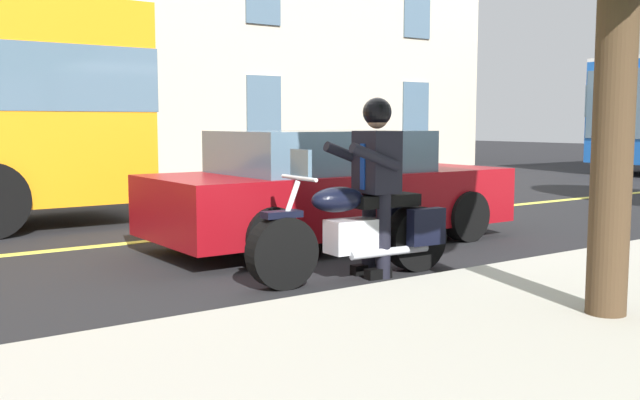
# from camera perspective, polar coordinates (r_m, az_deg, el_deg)

# --- Properties ---
(ground_plane) EXTENTS (80.00, 80.00, 0.00)m
(ground_plane) POSITION_cam_1_polar(r_m,az_deg,el_deg) (8.44, 1.62, -4.12)
(ground_plane) COLOR black
(lane_center_stripe) EXTENTS (60.00, 0.16, 0.01)m
(lane_center_stripe) POSITION_cam_1_polar(r_m,az_deg,el_deg) (10.09, -5.21, -2.42)
(lane_center_stripe) COLOR #E5DB4C
(lane_center_stripe) RESTS_ON ground_plane
(motorcycle_main) EXTENTS (2.22, 0.67, 1.26)m
(motorcycle_main) POSITION_cam_1_polar(r_m,az_deg,el_deg) (6.99, 3.09, -2.52)
(motorcycle_main) COLOR black
(motorcycle_main) RESTS_ON ground_plane
(rider_main) EXTENTS (0.64, 0.57, 1.74)m
(rider_main) POSITION_cam_1_polar(r_m,az_deg,el_deg) (7.03, 4.37, 2.31)
(rider_main) COLOR black
(rider_main) RESTS_ON ground_plane
(car_dark) EXTENTS (4.60, 1.92, 1.40)m
(car_dark) POSITION_cam_1_polar(r_m,az_deg,el_deg) (8.95, 0.84, 0.93)
(car_dark) COLOR maroon
(car_dark) RESTS_ON ground_plane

